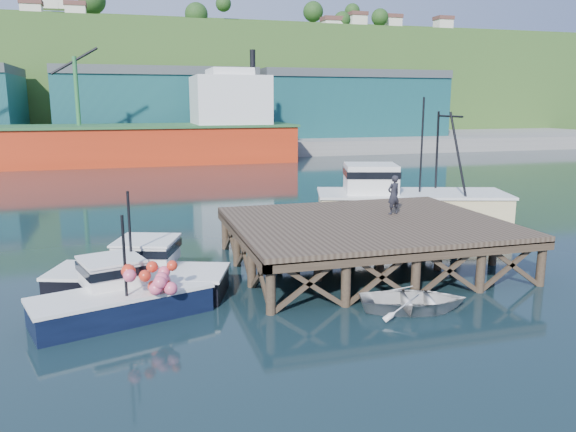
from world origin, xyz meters
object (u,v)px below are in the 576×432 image
object	(u,v)px
dinghy	(413,300)
dockworker	(394,195)
trawler	(408,199)
boat_navy	(119,295)
boat_black	(141,274)

from	to	relation	value
dinghy	dockworker	size ratio (longest dim) A/B	2.05
trawler	dockworker	bearing A→B (deg)	-106.56
dinghy	trawler	bearing A→B (deg)	-11.59
trawler	boat_navy	bearing A→B (deg)	-130.53
boat_navy	dinghy	xyz separation A→B (m)	(10.18, -2.41, -0.36)
boat_black	dinghy	world-z (taller)	boat_black
boat_navy	dockworker	distance (m)	13.58
dockworker	boat_navy	bearing A→B (deg)	3.24
dockworker	dinghy	bearing A→B (deg)	54.14
boat_navy	boat_black	xyz separation A→B (m)	(0.80, 2.36, 0.01)
boat_black	trawler	xyz separation A→B (m)	(16.16, 8.54, 0.81)
trawler	dinghy	distance (m)	14.99
boat_navy	boat_black	world-z (taller)	boat_black
trawler	dinghy	size ratio (longest dim) A/B	3.17
boat_black	dockworker	size ratio (longest dim) A/B	3.88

